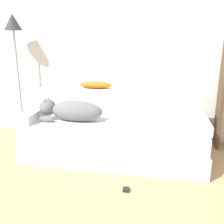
{
  "coord_description": "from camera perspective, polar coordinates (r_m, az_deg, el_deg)",
  "views": [
    {
      "loc": [
        0.47,
        -1.24,
        1.39
      ],
      "look_at": [
        -0.02,
        1.46,
        0.6
      ],
      "focal_mm": 40.0,
      "sensor_mm": 36.0,
      "label": 1
    }
  ],
  "objects": [
    {
      "name": "couch_backrest",
      "position": [
        3.28,
        1.4,
        2.4
      ],
      "size": [
        2.09,
        0.15,
        0.33
      ],
      "color": "silver",
      "rests_on": "couch"
    },
    {
      "name": "couch_arm_right",
      "position": [
        2.97,
        19.53,
        -2.25
      ],
      "size": [
        0.15,
        0.66,
        0.11
      ],
      "color": "silver",
      "rests_on": "couch"
    },
    {
      "name": "power_adapter",
      "position": [
        2.51,
        3.24,
        -17.28
      ],
      "size": [
        0.06,
        0.06,
        0.03
      ],
      "color": "black",
      "rests_on": "ground_plane"
    },
    {
      "name": "wall_back",
      "position": [
        3.57,
        2.83,
        15.38
      ],
      "size": [
        7.94,
        0.06,
        2.7
      ],
      "color": "silver",
      "rests_on": "ground_plane"
    },
    {
      "name": "dog",
      "position": [
        3.04,
        -9.44,
        0.37
      ],
      "size": [
        0.78,
        0.26,
        0.28
      ],
      "color": "slate",
      "rests_on": "couch"
    },
    {
      "name": "throw_pillow",
      "position": [
        3.31,
        -3.79,
        6.22
      ],
      "size": [
        0.43,
        0.17,
        0.09
      ],
      "color": "orange",
      "rests_on": "couch_backrest"
    },
    {
      "name": "couch",
      "position": [
        3.07,
        0.32,
        -6.34
      ],
      "size": [
        2.13,
        0.85,
        0.45
      ],
      "color": "silver",
      "rests_on": "ground_plane"
    },
    {
      "name": "couch_arm_left",
      "position": [
        3.28,
        -17.02,
        -0.33
      ],
      "size": [
        0.15,
        0.66,
        0.11
      ],
      "color": "silver",
      "rests_on": "couch"
    },
    {
      "name": "laptop",
      "position": [
        2.93,
        2.08,
        -2.49
      ],
      "size": [
        0.39,
        0.28,
        0.02
      ],
      "rotation": [
        0.0,
        0.0,
        0.22
      ],
      "color": "silver",
      "rests_on": "couch"
    },
    {
      "name": "floor_lamp",
      "position": [
        3.83,
        -21.43,
        15.53
      ],
      "size": [
        0.24,
        0.24,
        1.74
      ],
      "color": "gray",
      "rests_on": "ground_plane"
    }
  ]
}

